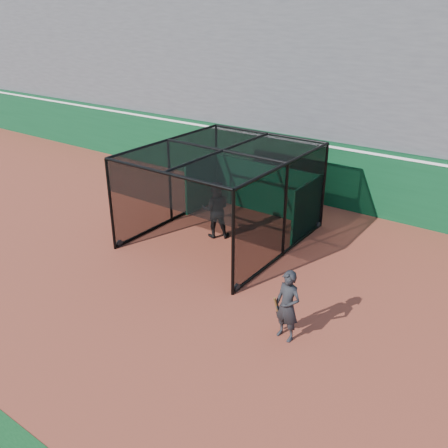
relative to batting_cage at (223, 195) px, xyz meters
The scene contains 6 objects.
ground 3.96m from the batting_cage, 85.75° to the right, with size 120.00×120.00×0.00m, color brown.
outfield_wall 4.85m from the batting_cage, 86.78° to the left, with size 50.00×0.50×2.50m.
grandstand 9.12m from the batting_cage, 88.19° to the left, with size 50.00×7.85×8.95m.
batting_cage is the anchor object (origin of this frame).
batter 0.58m from the batting_cage, 156.38° to the right, with size 0.94×0.73×1.93m, color black.
on_deck_player 5.63m from the batting_cage, 39.11° to the right, with size 0.70×0.52×1.75m.
Camera 1 is at (8.15, -8.01, 6.98)m, focal length 38.00 mm.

